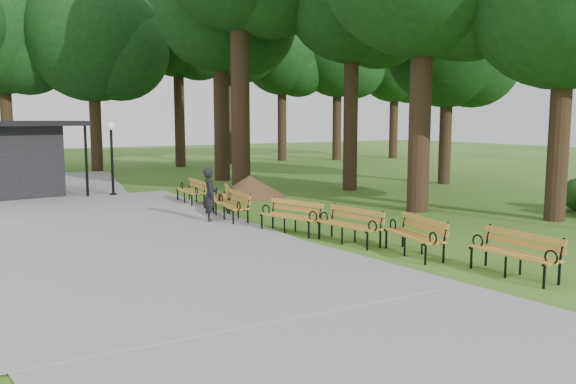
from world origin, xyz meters
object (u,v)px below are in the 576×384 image
bench_4 (231,206)px  bench_3 (290,217)px  bench_0 (514,254)px  lawn_tree_5 (448,44)px  bench_1 (414,236)px  dirt_mound (250,186)px  lamp_post (111,142)px  bench_2 (349,226)px  person (210,195)px  bench_6 (190,191)px  lawn_tree_4 (220,8)px  kiosk (5,159)px  bench_5 (219,198)px

bench_4 → bench_3: bearing=17.9°
bench_0 → bench_3: bearing=-166.3°
lawn_tree_5 → bench_3: bearing=-152.7°
bench_0 → bench_1: (-0.42, 2.28, 0.00)m
dirt_mound → bench_4: bench_4 is taller
lamp_post → bench_3: 10.25m
bench_2 → bench_4: 4.51m
person → dirt_mound: size_ratio=0.64×
person → bench_6: size_ratio=0.84×
bench_4 → lawn_tree_4: 13.80m
bench_1 → bench_4: (-1.51, 6.12, 0.00)m
bench_1 → lawn_tree_4: lawn_tree_4 is taller
kiosk → bench_2: bearing=-70.9°
lamp_post → lawn_tree_4: 9.19m
lamp_post → lawn_tree_4: lawn_tree_4 is taller
dirt_mound → bench_6: size_ratio=1.30×
bench_4 → person: bearing=-90.0°
lamp_post → bench_3: size_ratio=1.52×
bench_1 → lawn_tree_4: (3.03, 16.57, 7.77)m
kiosk → bench_4: (5.15, -9.15, -1.02)m
bench_6 → bench_4: bearing=0.1°
dirt_mound → lawn_tree_5: lawn_tree_5 is taller
bench_3 → lawn_tree_5: bearing=99.6°
person → dirt_mound: (3.49, 4.18, -0.37)m
bench_0 → bench_5: size_ratio=1.00×
bench_1 → bench_3: size_ratio=1.00×
bench_2 → person: bearing=-167.4°
person → bench_5: size_ratio=0.84×
person → kiosk: size_ratio=0.34×
bench_0 → bench_4: size_ratio=1.00×
lamp_post → bench_6: lamp_post is taller
dirt_mound → bench_1: bearing=-97.3°
bench_5 → bench_4: bearing=7.8°
bench_3 → bench_5: bearing=163.1°
dirt_mound → lawn_tree_4: lawn_tree_4 is taller
bench_3 → bench_5: same height
bench_6 → lawn_tree_4: 11.08m
bench_3 → lamp_post: bearing=174.1°
bench_3 → bench_6: (-0.25, 6.40, 0.00)m
bench_4 → bench_0: bearing=20.1°
lamp_post → lawn_tree_5: 15.35m
dirt_mound → bench_4: size_ratio=1.30×
kiosk → lamp_post: 4.06m
lamp_post → person: bearing=-82.7°
person → dirt_mound: 5.46m
lawn_tree_4 → lawn_tree_5: lawn_tree_4 is taller
kiosk → bench_6: bearing=-50.0°
bench_2 → bench_3: size_ratio=1.00×
bench_1 → bench_3: bearing=-152.3°
kiosk → bench_2: kiosk is taller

